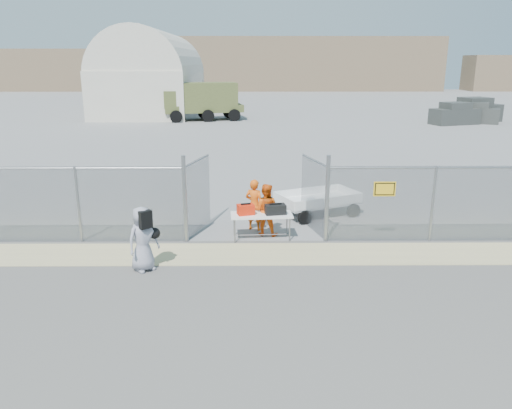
{
  "coord_description": "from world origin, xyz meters",
  "views": [
    {
      "loc": [
        -0.1,
        -11.5,
        4.99
      ],
      "look_at": [
        0.0,
        2.0,
        1.1
      ],
      "focal_mm": 35.0,
      "sensor_mm": 36.0,
      "label": 1
    }
  ],
  "objects_px": {
    "security_worker_left": "(254,205)",
    "utility_trailer": "(318,203)",
    "visitor": "(143,239)",
    "security_worker_right": "(266,210)",
    "folding_table": "(261,226)"
  },
  "relations": [
    {
      "from": "folding_table",
      "to": "security_worker_right",
      "type": "relative_size",
      "value": 1.13
    },
    {
      "from": "security_worker_left",
      "to": "utility_trailer",
      "type": "bearing_deg",
      "value": -120.02
    },
    {
      "from": "visitor",
      "to": "utility_trailer",
      "type": "xyz_separation_m",
      "value": [
        4.87,
        4.61,
        -0.4
      ]
    },
    {
      "from": "security_worker_left",
      "to": "visitor",
      "type": "distance_m",
      "value": 4.09
    },
    {
      "from": "security_worker_right",
      "to": "folding_table",
      "type": "bearing_deg",
      "value": 82.06
    },
    {
      "from": "security_worker_right",
      "to": "visitor",
      "type": "bearing_deg",
      "value": 53.07
    },
    {
      "from": "security_worker_left",
      "to": "folding_table",
      "type": "bearing_deg",
      "value": 127.84
    },
    {
      "from": "folding_table",
      "to": "security_worker_left",
      "type": "height_order",
      "value": "security_worker_left"
    },
    {
      "from": "security_worker_left",
      "to": "security_worker_right",
      "type": "distance_m",
      "value": 0.57
    },
    {
      "from": "security_worker_left",
      "to": "utility_trailer",
      "type": "distance_m",
      "value": 2.68
    },
    {
      "from": "visitor",
      "to": "utility_trailer",
      "type": "distance_m",
      "value": 6.72
    },
    {
      "from": "utility_trailer",
      "to": "folding_table",
      "type": "bearing_deg",
      "value": -153.77
    },
    {
      "from": "visitor",
      "to": "utility_trailer",
      "type": "bearing_deg",
      "value": 1.88
    },
    {
      "from": "visitor",
      "to": "utility_trailer",
      "type": "relative_size",
      "value": 0.48
    },
    {
      "from": "security_worker_right",
      "to": "visitor",
      "type": "relative_size",
      "value": 0.96
    }
  ]
}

